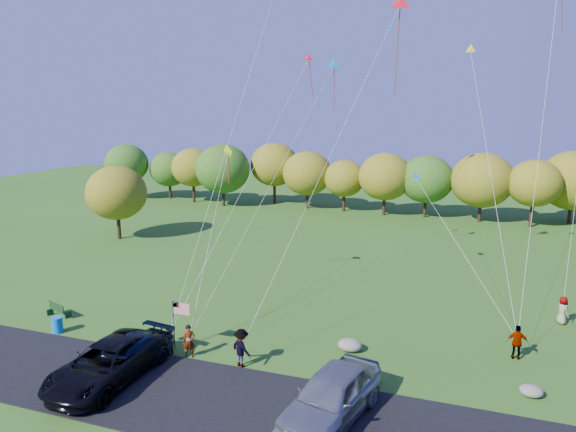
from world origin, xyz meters
The scene contains 17 objects.
ground centered at (0.00, 0.00, 0.00)m, with size 140.00×140.00×0.00m, color #305C1A.
asphalt_lane centered at (0.00, -4.00, 0.03)m, with size 44.00×6.00×0.06m, color black.
treeline centered at (-0.09, 36.26, 4.75)m, with size 76.00×27.78×8.48m.
minivan_dark centered at (-6.11, -4.13, 0.93)m, with size 2.89×6.28×1.74m, color black.
minivan_navy centered at (-5.81, -3.30, 0.83)m, with size 2.16×5.31×1.54m, color black.
minivan_silver centered at (4.20, -3.60, 1.06)m, with size 2.36×5.87×2.00m, color gray.
flyer_a centered at (-3.80, -0.80, 0.85)m, with size 0.62×0.40×1.69m, color #4C4C59.
flyer_b centered at (-4.95, -0.80, 0.76)m, with size 0.74×0.58×1.53m, color #4C4C59.
flyer_c centered at (-0.96, -0.80, 0.95)m, with size 1.23×0.71×1.90m, color #4C4C59.
flyer_d centered at (11.64, 4.31, 0.88)m, with size 1.03×0.43×1.76m, color #4C4C59.
flyer_e centered at (14.48, 9.73, 0.82)m, with size 0.80×0.52×1.65m, color #4C4C59.
park_bench centered at (-13.74, 1.09, 0.47)m, with size 1.54×0.77×0.88m.
trash_barrel centered at (-12.16, -0.64, 0.44)m, with size 0.59×0.59×0.89m, color blue.
flag_assembly centered at (-4.71, -0.21, 1.97)m, with size 0.97×0.63×2.62m.
boulder_near centered at (3.64, 2.47, 0.32)m, with size 1.26×0.99×0.63m, color gray.
boulder_far centered at (11.96, 0.84, 0.26)m, with size 0.99×0.82×0.51m, color gray.
kites_aloft centered at (3.05, 13.70, 17.94)m, with size 21.73×8.19×19.11m.
Camera 1 is at (8.52, -21.56, 12.23)m, focal length 32.00 mm.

